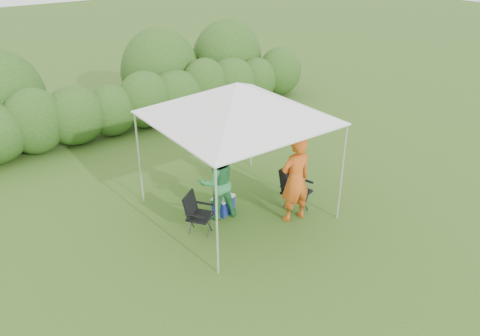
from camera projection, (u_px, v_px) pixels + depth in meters
ground at (252, 220)px, 9.78m from camera, size 70.00×70.00×0.00m
hedge at (129, 104)px, 13.73m from camera, size 13.22×1.53×1.80m
canopy at (237, 101)px, 9.01m from camera, size 3.10×3.10×2.83m
chair_right at (293, 186)px, 9.94m from camera, size 0.69×0.65×0.97m
chair_left at (196, 211)px, 9.18m from camera, size 0.67×0.66×0.84m
man at (295, 180)px, 9.39m from camera, size 0.72×0.52×1.85m
woman at (217, 182)px, 9.54m from camera, size 0.91×0.78×1.64m
cooler at (223, 204)px, 9.95m from camera, size 0.54×0.47×0.38m
bottle at (227, 192)px, 9.81m from camera, size 0.06×0.06×0.23m
lawn_toy at (275, 120)px, 14.46m from camera, size 0.57×0.47×0.28m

